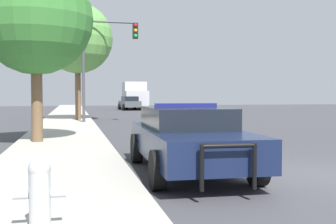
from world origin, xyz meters
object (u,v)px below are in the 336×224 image
object	(u,v)px
traffic_light	(104,51)
car_background_distant	(129,103)
box_truck	(134,95)
tree_sidewalk_near	(36,19)
tree_sidewalk_mid	(77,38)
police_car	(188,137)
fire_hydrant	(40,191)

from	to	relation	value
traffic_light	car_background_distant	xyz separation A→B (m)	(4.17, 20.73, -3.37)
box_truck	tree_sidewalk_near	size ratio (longest dim) A/B	1.28
box_truck	tree_sidewalk_mid	bearing A→B (deg)	76.14
box_truck	tree_sidewalk_near	xyz separation A→B (m)	(-8.09, -33.78, 2.50)
traffic_light	car_background_distant	world-z (taller)	traffic_light
police_car	tree_sidewalk_mid	distance (m)	18.17
box_truck	tree_sidewalk_mid	world-z (taller)	tree_sidewalk_mid
traffic_light	tree_sidewalk_mid	bearing A→B (deg)	123.60
traffic_light	tree_sidewalk_near	distance (m)	10.13
traffic_light	tree_sidewalk_near	world-z (taller)	tree_sidewalk_near
fire_hydrant	tree_sidewalk_mid	size ratio (longest dim) A/B	0.12
police_car	tree_sidewalk_near	world-z (taller)	tree_sidewalk_near
box_truck	traffic_light	bearing A→B (deg)	80.80
police_car	traffic_light	bearing A→B (deg)	-85.96
fire_hydrant	box_truck	world-z (taller)	box_truck
car_background_distant	tree_sidewalk_near	world-z (taller)	tree_sidewalk_near
police_car	tree_sidewalk_near	distance (m)	7.49
tree_sidewalk_mid	box_truck	bearing A→B (deg)	73.16
traffic_light	tree_sidewalk_mid	world-z (taller)	tree_sidewalk_mid
police_car	car_background_distant	distance (m)	36.27
car_background_distant	traffic_light	bearing A→B (deg)	-104.46
box_truck	tree_sidewalk_mid	xyz separation A→B (m)	(-6.63, -21.91, 3.43)
police_car	fire_hydrant	world-z (taller)	police_car
fire_hydrant	car_background_distant	size ratio (longest dim) A/B	0.18
police_car	tree_sidewalk_mid	bearing A→B (deg)	-81.60
police_car	car_background_distant	size ratio (longest dim) A/B	1.14
traffic_light	car_background_distant	bearing A→B (deg)	78.63
fire_hydrant	tree_sidewalk_mid	xyz separation A→B (m)	(0.70, 21.20, 4.50)
box_truck	tree_sidewalk_near	distance (m)	34.82
box_truck	car_background_distant	bearing A→B (deg)	75.91
police_car	tree_sidewalk_near	size ratio (longest dim) A/B	0.87
traffic_light	box_truck	bearing A→B (deg)	77.82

